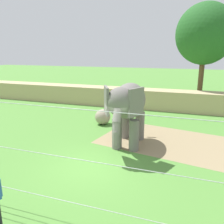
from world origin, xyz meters
TOP-DOWN VIEW (x-y plane):
  - ground_plane at (0.00, 0.00)m, footprint 120.00×120.00m
  - dirt_patch at (2.57, 3.90)m, footprint 7.56×5.68m
  - embankment_wall at (0.00, 11.19)m, footprint 36.00×1.80m
  - elephant at (0.76, 2.54)m, footprint 1.88×4.46m
  - enrichment_ball at (-1.79, 5.57)m, footprint 1.03×1.03m
  - cable_fence at (0.00, -3.39)m, footprint 11.05×0.28m
  - tree_left_of_centre at (4.39, 13.73)m, footprint 4.89×4.89m

SIDE VIEW (x-z plane):
  - ground_plane at x=0.00m, z-range 0.00..0.00m
  - dirt_patch at x=2.57m, z-range 0.00..0.01m
  - enrichment_ball at x=-1.79m, z-range 0.00..1.03m
  - embankment_wall at x=0.00m, z-range 0.00..1.63m
  - cable_fence at x=0.00m, z-range 0.01..3.54m
  - elephant at x=0.76m, z-range 0.54..3.84m
  - tree_left_of_centre at x=4.39m, z-range 1.79..10.55m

